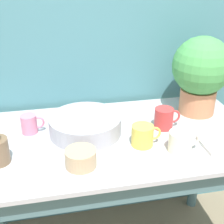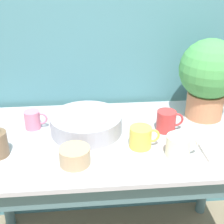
# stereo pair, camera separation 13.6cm
# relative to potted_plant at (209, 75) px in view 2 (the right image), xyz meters

# --- Properties ---
(wall_back) EXTENTS (6.00, 0.05, 2.40)m
(wall_back) POSITION_rel_potted_plant_xyz_m (-0.48, 0.25, 0.19)
(wall_back) COLOR teal
(wall_back) RESTS_ON ground_plane
(counter_table) EXTENTS (1.33, 0.70, 0.79)m
(counter_table) POSITION_rel_potted_plant_xyz_m (-0.48, -0.18, -0.37)
(counter_table) COLOR slate
(counter_table) RESTS_ON ground_plane
(potted_plant) EXTENTS (0.29, 0.29, 0.39)m
(potted_plant) POSITION_rel_potted_plant_xyz_m (0.00, 0.00, 0.00)
(potted_plant) COLOR tan
(potted_plant) RESTS_ON counter_table
(bowl_wash_large) EXTENTS (0.33, 0.33, 0.08)m
(bowl_wash_large) POSITION_rel_potted_plant_xyz_m (-0.59, -0.10, -0.18)
(bowl_wash_large) COLOR #A8A8B2
(bowl_wash_large) RESTS_ON counter_table
(mug_pink) EXTENTS (0.11, 0.07, 0.09)m
(mug_pink) POSITION_rel_potted_plant_xyz_m (-0.84, -0.05, -0.18)
(mug_pink) COLOR pink
(mug_pink) RESTS_ON counter_table
(mug_red) EXTENTS (0.13, 0.09, 0.10)m
(mug_red) POSITION_rel_potted_plant_xyz_m (-0.22, -0.13, -0.17)
(mug_red) COLOR #C63838
(mug_red) RESTS_ON counter_table
(mug_cream) EXTENTS (0.13, 0.10, 0.09)m
(mug_cream) POSITION_rel_potted_plant_xyz_m (-0.23, -0.33, -0.18)
(mug_cream) COLOR beige
(mug_cream) RESTS_ON counter_table
(mug_yellow) EXTENTS (0.13, 0.09, 0.09)m
(mug_yellow) POSITION_rel_potted_plant_xyz_m (-0.37, -0.25, -0.18)
(mug_yellow) COLOR #E5CC4C
(mug_yellow) RESTS_ON counter_table
(bowl_small_tan) EXTENTS (0.12, 0.12, 0.07)m
(bowl_small_tan) POSITION_rel_potted_plant_xyz_m (-0.64, -0.35, -0.19)
(bowl_small_tan) COLOR tan
(bowl_small_tan) RESTS_ON counter_table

